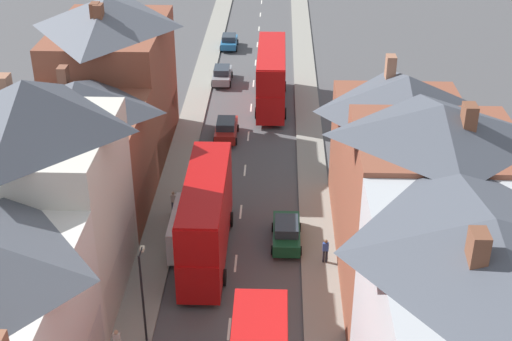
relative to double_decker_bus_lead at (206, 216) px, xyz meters
The scene contains 15 objects.
pavement_left 13.79m from the double_decker_bus_lead, 104.09° to the left, with size 2.20×104.00×0.14m, color gray.
pavement_right 15.07m from the double_decker_bus_lead, 62.21° to the left, with size 2.20×104.00×0.14m, color gray.
centre_line_dashes 11.60m from the double_decker_bus_lead, 80.75° to the left, with size 0.14×97.80×0.01m.
terrace_row_left 12.70m from the double_decker_bus_lead, 132.85° to the right, with size 8.00×58.67×13.20m.
double_decker_bus_lead is the anchor object (origin of this frame).
double_decker_bus_mid_street 24.08m from the double_decker_bus_lead, 81.40° to the left, with size 2.74×10.80×5.30m.
car_near_blue 39.80m from the double_decker_bus_lead, 91.86° to the left, with size 1.90×3.82×1.58m.
car_near_silver 5.47m from the double_decker_bus_lead, 15.77° to the left, with size 1.90×4.23×1.69m.
car_parked_left_a 16.80m from the double_decker_bus_lead, 89.97° to the left, with size 1.90×4.21×1.71m.
car_parked_right_a 29.40m from the double_decker_bus_lead, 92.52° to the left, with size 1.90×4.25×1.64m.
delivery_van 2.17m from the double_decker_bus_lead, 144.50° to the left, with size 2.20×5.20×2.41m.
pedestrian_mid_left 10.05m from the double_decker_bus_lead, 111.87° to the right, with size 0.36×0.22×1.61m.
pedestrian_mid_right 7.51m from the double_decker_bus_lead, ahead, with size 0.36×0.22×1.61m.
pedestrian_far_left 5.70m from the double_decker_bus_lead, 120.10° to the left, with size 0.36×0.22×1.61m.
street_lamp 8.30m from the double_decker_bus_lead, 107.12° to the right, with size 0.20×1.12×5.50m.
Camera 1 is at (2.44, -11.57, 25.70)m, focal length 50.00 mm.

